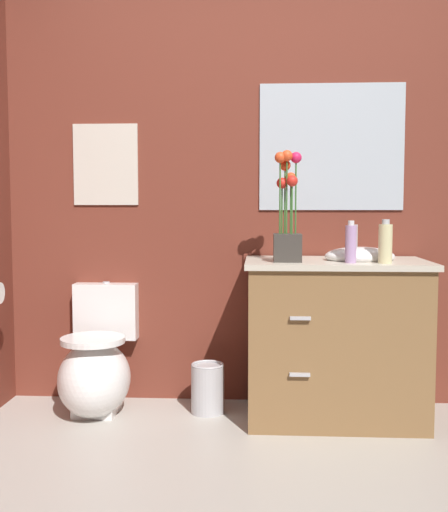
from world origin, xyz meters
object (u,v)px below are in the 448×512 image
flower_vase (287,222)px  trash_bin (208,388)px  wall_mirror (331,147)px  soap_bottle (385,243)px  lotion_bottle (385,244)px  toilet (97,369)px  wall_poster (106,165)px  vanity_cabinet (336,338)px  hand_wash_bottle (351,243)px

flower_vase → trash_bin: 1.01m
wall_mirror → flower_vase: bearing=-123.6°
soap_bottle → lotion_bottle: soap_bottle is taller
toilet → trash_bin: size_ratio=2.54×
flower_vase → trash_bin: size_ratio=2.05×
flower_vase → wall_poster: bearing=159.1°
vanity_cabinet → soap_bottle: size_ratio=4.75×
hand_wash_bottle → wall_poster: (-1.33, 0.45, 0.42)m
lotion_bottle → trash_bin: 1.22m
toilet → wall_poster: wall_poster is taller
hand_wash_bottle → vanity_cabinet: bearing=107.9°
vanity_cabinet → wall_poster: bearing=167.1°
soap_bottle → lotion_bottle: bearing=79.2°
flower_vase → wall_poster: (-1.02, 0.39, 0.32)m
toilet → vanity_cabinet: 1.29m
flower_vase → hand_wash_bottle: (0.31, -0.06, -0.10)m
flower_vase → hand_wash_bottle: flower_vase is taller
toilet → vanity_cabinet: (1.28, -0.03, 0.19)m
vanity_cabinet → lotion_bottle: 0.56m
hand_wash_bottle → lotion_bottle: bearing=44.2°
hand_wash_bottle → trash_bin: 1.10m
hand_wash_bottle → toilet: bearing=172.4°
trash_bin → wall_mirror: wall_mirror is taller
vanity_cabinet → trash_bin: (-0.68, 0.06, -0.30)m
soap_bottle → wall_mirror: size_ratio=0.27×
soap_bottle → hand_wash_bottle: size_ratio=1.03×
wall_mirror → trash_bin: bearing=-161.0°
flower_vase → soap_bottle: bearing=-8.3°
lotion_bottle → wall_mirror: (-0.26, 0.24, 0.52)m
soap_bottle → trash_bin: 1.22m
hand_wash_bottle → wall_poster: wall_poster is taller
lotion_bottle → wall_poster: size_ratio=0.40×
flower_vase → lotion_bottle: flower_vase is taller
soap_bottle → hand_wash_bottle: (-0.17, 0.01, -0.00)m
toilet → wall_poster: bearing=90.0°
flower_vase → wall_mirror: (0.26, 0.39, 0.41)m
lotion_bottle → trash_bin: size_ratio=0.68×
trash_bin → toilet: bearing=-176.7°
hand_wash_bottle → wall_poster: size_ratio=0.45×
wall_mirror → vanity_cabinet: bearing=-89.5°
wall_poster → wall_mirror: bearing=0.0°
flower_vase → trash_bin: (-0.42, 0.16, -0.90)m
soap_bottle → wall_poster: bearing=163.0°
vanity_cabinet → wall_poster: (-1.28, 0.29, 0.92)m
wall_poster → wall_mirror: wall_mirror is taller
toilet → soap_bottle: (1.49, -0.19, 0.70)m
trash_bin → wall_mirror: 1.50m
soap_bottle → hand_wash_bottle: soap_bottle is taller
soap_bottle → vanity_cabinet: bearing=142.7°
soap_bottle → trash_bin: soap_bottle is taller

